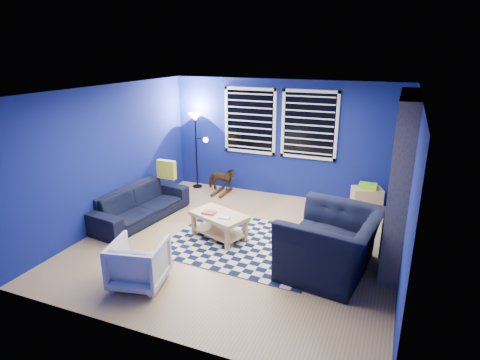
{
  "coord_description": "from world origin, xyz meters",
  "views": [
    {
      "loc": [
        2.31,
        -5.6,
        3.09
      ],
      "look_at": [
        -0.1,
        0.3,
        0.99
      ],
      "focal_mm": 30.0,
      "sensor_mm": 36.0,
      "label": 1
    }
  ],
  "objects_px": {
    "sofa": "(139,204)",
    "armchair_big": "(331,244)",
    "tv": "(407,148)",
    "rocking_horse": "(221,179)",
    "coffee_table": "(219,221)",
    "armchair_bent": "(139,263)",
    "floor_lamp": "(196,127)",
    "cabinet": "(367,199)"
  },
  "relations": [
    {
      "from": "sofa",
      "to": "armchair_big",
      "type": "xyz_separation_m",
      "value": [
        3.67,
        -0.56,
        0.16
      ]
    },
    {
      "from": "tv",
      "to": "rocking_horse",
      "type": "relative_size",
      "value": 1.6
    },
    {
      "from": "tv",
      "to": "coffee_table",
      "type": "xyz_separation_m",
      "value": [
        -2.81,
        -2.0,
        -1.07
      ]
    },
    {
      "from": "sofa",
      "to": "rocking_horse",
      "type": "distance_m",
      "value": 2.05
    },
    {
      "from": "sofa",
      "to": "armchair_bent",
      "type": "relative_size",
      "value": 2.89
    },
    {
      "from": "armchair_big",
      "to": "coffee_table",
      "type": "distance_m",
      "value": 1.98
    },
    {
      "from": "sofa",
      "to": "coffee_table",
      "type": "xyz_separation_m",
      "value": [
        1.74,
        -0.18,
        0.03
      ]
    },
    {
      "from": "sofa",
      "to": "coffee_table",
      "type": "relative_size",
      "value": 1.91
    },
    {
      "from": "rocking_horse",
      "to": "sofa",
      "type": "bearing_deg",
      "value": 145.93
    },
    {
      "from": "rocking_horse",
      "to": "floor_lamp",
      "type": "bearing_deg",
      "value": 64.42
    },
    {
      "from": "rocking_horse",
      "to": "coffee_table",
      "type": "bearing_deg",
      "value": -166.29
    },
    {
      "from": "coffee_table",
      "to": "cabinet",
      "type": "height_order",
      "value": "cabinet"
    },
    {
      "from": "tv",
      "to": "cabinet",
      "type": "height_order",
      "value": "tv"
    },
    {
      "from": "armchair_big",
      "to": "armchair_bent",
      "type": "xyz_separation_m",
      "value": [
        -2.35,
        -1.29,
        -0.13
      ]
    },
    {
      "from": "armchair_big",
      "to": "cabinet",
      "type": "height_order",
      "value": "armchair_big"
    },
    {
      "from": "tv",
      "to": "cabinet",
      "type": "bearing_deg",
      "value": 158.04
    },
    {
      "from": "rocking_horse",
      "to": "cabinet",
      "type": "xyz_separation_m",
      "value": [
        3.09,
        0.2,
        -0.09
      ]
    },
    {
      "from": "cabinet",
      "to": "floor_lamp",
      "type": "distance_m",
      "value": 3.96
    },
    {
      "from": "rocking_horse",
      "to": "floor_lamp",
      "type": "xyz_separation_m",
      "value": [
        -0.69,
        0.19,
        1.08
      ]
    },
    {
      "from": "floor_lamp",
      "to": "coffee_table",
      "type": "bearing_deg",
      "value": -54.65
    },
    {
      "from": "floor_lamp",
      "to": "armchair_bent",
      "type": "bearing_deg",
      "value": -73.32
    },
    {
      "from": "armchair_bent",
      "to": "coffee_table",
      "type": "relative_size",
      "value": 0.66
    },
    {
      "from": "sofa",
      "to": "cabinet",
      "type": "distance_m",
      "value": 4.44
    },
    {
      "from": "armchair_bent",
      "to": "rocking_horse",
      "type": "xyz_separation_m",
      "value": [
        -0.48,
        3.72,
        0.01
      ]
    },
    {
      "from": "tv",
      "to": "armchair_big",
      "type": "bearing_deg",
      "value": -110.16
    },
    {
      "from": "armchair_bent",
      "to": "cabinet",
      "type": "xyz_separation_m",
      "value": [
        2.61,
        3.92,
        -0.08
      ]
    },
    {
      "from": "rocking_horse",
      "to": "cabinet",
      "type": "height_order",
      "value": "rocking_horse"
    },
    {
      "from": "tv",
      "to": "sofa",
      "type": "distance_m",
      "value": 5.02
    },
    {
      "from": "armchair_big",
      "to": "coffee_table",
      "type": "bearing_deg",
      "value": -92.85
    },
    {
      "from": "armchair_big",
      "to": "rocking_horse",
      "type": "bearing_deg",
      "value": -122.31
    },
    {
      "from": "cabinet",
      "to": "floor_lamp",
      "type": "xyz_separation_m",
      "value": [
        -3.78,
        -0.0,
        1.16
      ]
    },
    {
      "from": "tv",
      "to": "coffee_table",
      "type": "relative_size",
      "value": 0.92
    },
    {
      "from": "tv",
      "to": "floor_lamp",
      "type": "distance_m",
      "value": 4.41
    },
    {
      "from": "sofa",
      "to": "rocking_horse",
      "type": "relative_size",
      "value": 3.31
    },
    {
      "from": "armchair_bent",
      "to": "coffee_table",
      "type": "bearing_deg",
      "value": -116.2
    },
    {
      "from": "cabinet",
      "to": "sofa",
      "type": "bearing_deg",
      "value": -171.4
    },
    {
      "from": "sofa",
      "to": "cabinet",
      "type": "bearing_deg",
      "value": -55.03
    },
    {
      "from": "armchair_big",
      "to": "floor_lamp",
      "type": "distance_m",
      "value": 4.5
    },
    {
      "from": "sofa",
      "to": "coffee_table",
      "type": "bearing_deg",
      "value": -88.61
    },
    {
      "from": "armchair_big",
      "to": "sofa",
      "type": "bearing_deg",
      "value": -90.31
    },
    {
      "from": "armchair_bent",
      "to": "sofa",
      "type": "bearing_deg",
      "value": -66.56
    },
    {
      "from": "rocking_horse",
      "to": "coffee_table",
      "type": "xyz_separation_m",
      "value": [
        0.9,
        -2.05,
        -0.01
      ]
    }
  ]
}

